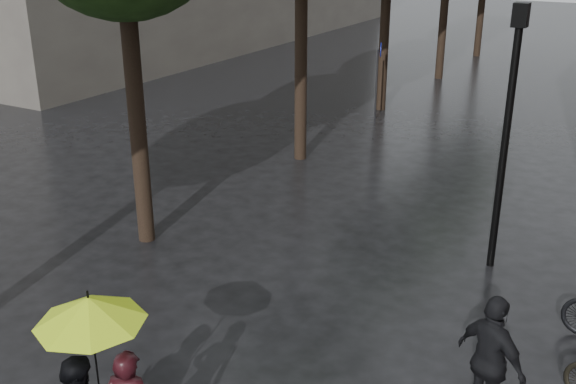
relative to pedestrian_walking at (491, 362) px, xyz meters
The scene contains 4 objects.
lime_umbrella 4.77m from the pedestrian_walking, 140.10° to the right, with size 1.19×1.19×1.74m.
pedestrian_walking is the anchor object (origin of this frame).
lamp_post 4.83m from the pedestrian_walking, 103.14° to the left, with size 0.24×0.24×4.70m.
cycle_sign 14.50m from the pedestrian_walking, 118.24° to the left, with size 0.13×0.45×2.47m.
Camera 1 is at (4.43, -2.18, 5.81)m, focal length 42.00 mm.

